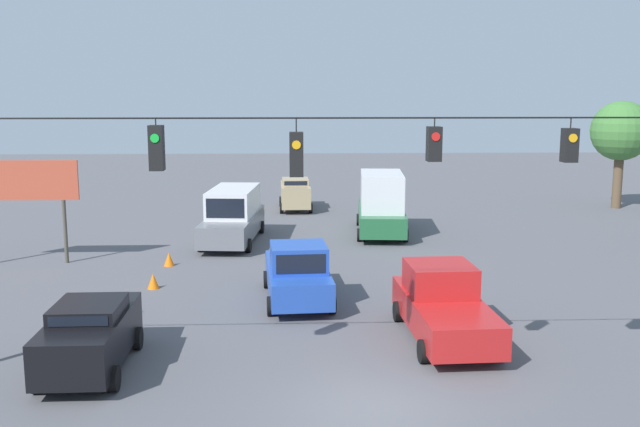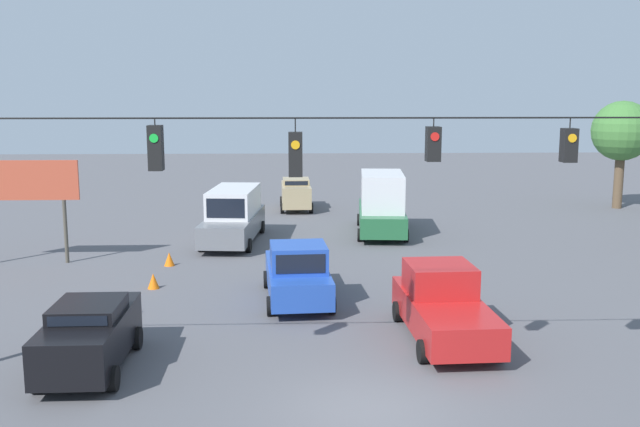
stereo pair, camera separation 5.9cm
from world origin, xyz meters
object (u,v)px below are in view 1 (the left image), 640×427
Objects in this scene: roadside_billboard at (25,187)px; traffic_cone_second at (129,307)px; traffic_cone_nearest at (107,341)px; box_truck_grey_withflow_far at (233,215)px; pickup_truck_red_crossing_near at (443,305)px; traffic_cone_third at (153,281)px; sedan_black_parked_shoulder at (90,335)px; traffic_cone_fourth at (169,259)px; tree_horizon_left at (621,132)px; overhead_signal_span at (358,203)px; box_truck_green_oncoming_deep at (381,204)px; sedan_tan_withflow_deep at (295,193)px; pickup_truck_blue_withflow_mid at (298,274)px.

traffic_cone_second is at bearing 128.01° from roadside_billboard.
traffic_cone_nearest is 0.13× the size of roadside_billboard.
pickup_truck_red_crossing_near is at bearing 117.34° from box_truck_grey_withflow_far.
pickup_truck_red_crossing_near reaches higher than traffic_cone_third.
traffic_cone_third is at bearing 74.80° from box_truck_grey_withflow_far.
traffic_cone_second is (0.05, -4.61, -0.66)m from sedan_black_parked_shoulder.
traffic_cone_fourth is (2.30, 4.91, -1.01)m from box_truck_grey_withflow_far.
tree_horizon_left is (-25.61, -14.21, 4.49)m from traffic_cone_fourth.
traffic_cone_nearest is 12.61m from roadside_billboard.
traffic_cone_nearest and traffic_cone_fourth have the same top height.
box_truck_grey_withflow_far is 12.31× the size of traffic_cone_third.
box_truck_green_oncoming_deep is at bearing -98.90° from overhead_signal_span.
sedan_tan_withflow_deep is 0.95× the size of sedan_black_parked_shoulder.
pickup_truck_blue_withflow_mid is 5.73m from traffic_cone_second.
box_truck_green_oncoming_deep is at bearing -120.76° from traffic_cone_nearest.
sedan_black_parked_shoulder is (2.42, 16.25, -0.35)m from box_truck_grey_withflow_far.
pickup_truck_blue_withflow_mid is 1.19× the size of sedan_black_parked_shoulder.
roadside_billboard is (6.02, -4.27, 2.97)m from traffic_cone_third.
traffic_cone_fourth is at bearing 33.72° from box_truck_green_oncoming_deep.
pickup_truck_red_crossing_near is 9.67× the size of traffic_cone_third.
traffic_cone_fourth is at bearing -89.81° from traffic_cone_third.
sedan_tan_withflow_deep is at bearing -102.62° from traffic_cone_nearest.
box_truck_green_oncoming_deep is 17.93m from tree_horizon_left.
sedan_black_parked_shoulder is at bearing -12.82° from overhead_signal_span.
traffic_cone_third is (-0.13, -7.82, -0.66)m from sedan_black_parked_shoulder.
traffic_cone_nearest is at bearing 91.95° from traffic_cone_second.
pickup_truck_red_crossing_near is 0.83× the size of tree_horizon_left.
overhead_signal_span is 27.52m from sedan_tan_withflow_deep.
sedan_tan_withflow_deep is 7.43× the size of traffic_cone_nearest.
roadside_billboard is (6.01, -0.74, 2.97)m from traffic_cone_fourth.
overhead_signal_span reaches higher than traffic_cone_fourth.
box_truck_green_oncoming_deep is at bearing -134.15° from traffic_cone_third.
overhead_signal_span is 8.49m from pickup_truck_blue_withflow_mid.
box_truck_green_oncoming_deep is 11.74× the size of traffic_cone_third.
traffic_cone_second is at bearing 14.12° from pickup_truck_blue_withflow_mid.
traffic_cone_third is at bearing -93.17° from traffic_cone_second.
pickup_truck_red_crossing_near is 23.98m from sedan_tan_withflow_deep.
box_truck_green_oncoming_deep is 15.76m from pickup_truck_red_crossing_near.
traffic_cone_second is at bearing 53.18° from box_truck_green_oncoming_deep.
pickup_truck_blue_withflow_mid is (4.40, 11.85, -0.57)m from box_truck_green_oncoming_deep.
box_truck_grey_withflow_far is at bearing 21.76° from tree_horizon_left.
sedan_black_parked_shoulder is 36.46m from tree_horizon_left.
tree_horizon_left is (-25.73, -25.55, 3.82)m from sedan_black_parked_shoulder.
box_truck_grey_withflow_far reaches higher than sedan_tan_withflow_deep.
box_truck_green_oncoming_deep is at bearing 25.92° from tree_horizon_left.
pickup_truck_blue_withflow_mid reaches higher than sedan_black_parked_shoulder.
traffic_cone_second and traffic_cone_third have the same top height.
overhead_signal_span is 8.56m from traffic_cone_nearest.
traffic_cone_nearest is 0.09× the size of tree_horizon_left.
traffic_cone_fourth is (5.35, -5.35, -0.69)m from pickup_truck_blue_withflow_mid.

